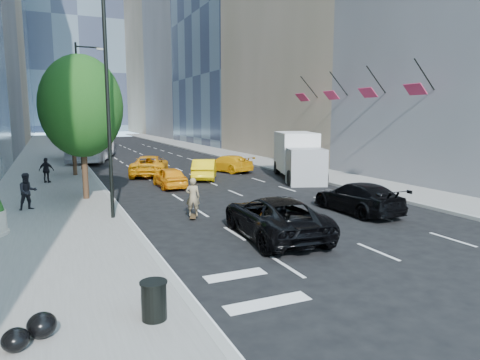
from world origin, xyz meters
name	(u,v)px	position (x,y,z in m)	size (l,w,h in m)	color
ground	(290,227)	(0.00, 0.00, 0.00)	(160.00, 160.00, 0.00)	black
sidewalk_left	(49,162)	(-9.00, 30.00, 0.07)	(6.00, 120.00, 0.15)	slate
sidewalk_right	(231,155)	(10.00, 30.00, 0.07)	(4.00, 120.00, 0.15)	slate
tower_right_far	(172,36)	(22.00, 98.00, 25.00)	(20.00, 24.00, 50.00)	#7D7156
lamp_near	(111,84)	(-6.32, 4.00, 5.81)	(2.13, 0.22, 10.00)	black
lamp_far	(81,99)	(-6.32, 22.00, 5.81)	(2.13, 0.22, 10.00)	black
tree_near	(81,107)	(-7.20, 9.00, 4.97)	(4.20, 4.20, 7.46)	#332113
tree_mid	(71,104)	(-7.20, 19.00, 5.32)	(4.50, 4.50, 7.99)	#332113
tree_far	(65,114)	(-7.20, 32.00, 4.62)	(3.90, 3.90, 6.92)	#332113
traffic_signal	(70,118)	(-6.40, 40.00, 4.23)	(2.48, 0.53, 5.20)	black
facade_flags	(350,91)	(10.64, 10.00, 6.18)	(1.85, 13.30, 2.05)	black
skateboarder	(193,200)	(-3.20, 3.00, 0.85)	(0.62, 0.41, 1.70)	#817051
black_sedan_lincoln	(274,217)	(-1.31, -1.00, 0.77)	(2.57, 5.56, 1.55)	black
black_sedan_mercedes	(357,197)	(4.20, 1.00, 0.72)	(2.01, 4.95, 1.44)	black
taxi_a	(170,177)	(-2.00, 11.50, 0.65)	(1.54, 3.84, 1.31)	#FF990D
taxi_b	(205,169)	(1.20, 14.00, 0.73)	(1.55, 4.43, 1.46)	yellow
taxi_c	(150,166)	(-2.00, 17.38, 0.77)	(2.54, 5.51, 1.53)	orange
taxi_d	(227,164)	(4.20, 17.01, 0.67)	(1.89, 4.65, 1.35)	#EEA30C
city_bus	(93,143)	(-4.80, 30.76, 1.73)	(2.90, 12.41, 3.46)	white
box_truck	(298,156)	(7.31, 11.29, 1.68)	(4.67, 7.32, 3.30)	white
pedestrian_a	(28,192)	(-9.89, 7.17, 1.02)	(0.84, 0.66, 1.73)	black
pedestrian_b	(47,170)	(-9.10, 15.74, 0.97)	(0.96, 0.40, 1.64)	black
trash_can	(154,301)	(-6.97, -6.00, 0.56)	(0.54, 0.54, 0.82)	black
garbage_bags	(32,331)	(-9.36, -5.96, 0.38)	(0.99, 0.95, 0.49)	black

